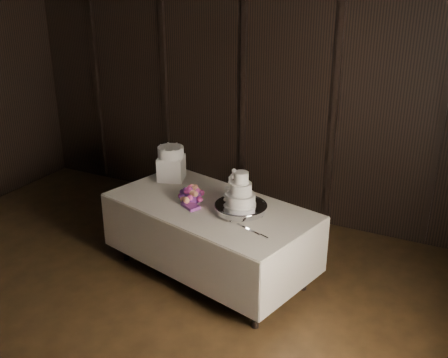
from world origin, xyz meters
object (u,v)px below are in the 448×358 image
Objects in this scene: cake_stand at (241,209)px; bouquet at (192,195)px; box_pedestal at (171,168)px; small_cake at (171,152)px; wedding_cake at (238,192)px; display_table at (210,237)px.

cake_stand is 0.53m from bouquet.
box_pedestal reaches higher than cake_stand.
bouquet is 0.67m from small_cake.
wedding_cake is 1.08m from box_pedestal.
small_cake reaches higher than display_table.
small_cake is (-0.67, 0.38, 0.65)m from display_table.
display_table is at bearing -29.96° from box_pedestal.
cake_stand is 1.13m from small_cake.
cake_stand is 0.17m from wedding_cake.
cake_stand reaches higher than display_table.
display_table is 0.45m from bouquet.
wedding_cake is 0.78× the size of bouquet.
display_table is 1.01m from small_cake.
bouquet is 1.57× the size of box_pedestal.
wedding_cake is at bearing -24.13° from small_cake.
small_cake is (-1.01, 0.43, 0.26)m from cake_stand.
bouquet is at bearing -161.63° from display_table.
cake_stand is at bearing -3.25° from bouquet.
box_pedestal is (-0.67, 0.38, 0.47)m from display_table.
cake_stand is 1.19× the size of bouquet.
cake_stand is 1.53× the size of wedding_cake.
wedding_cake reaches higher than box_pedestal.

